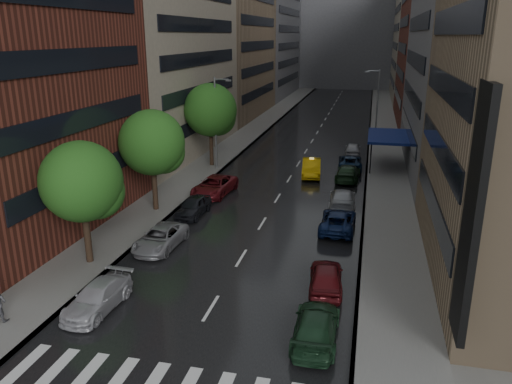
{
  "coord_description": "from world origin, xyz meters",
  "views": [
    {
      "loc": [
        7.14,
        -16.9,
        13.03
      ],
      "look_at": [
        0.0,
        14.02,
        3.0
      ],
      "focal_mm": 35.0,
      "sensor_mm": 36.0,
      "label": 1
    }
  ],
  "objects": [
    {
      "name": "buildings_right",
      "position": [
        15.0,
        56.7,
        15.03
      ],
      "size": [
        8.05,
        109.1,
        36.0
      ],
      "color": "#937A5B",
      "rests_on": "ground"
    },
    {
      "name": "parked_cars_left",
      "position": [
        -5.4,
        14.35,
        0.72
      ],
      "size": [
        3.13,
        24.31,
        1.56
      ],
      "color": "#ACABB0",
      "rests_on": "ground"
    },
    {
      "name": "sidewalk_right",
      "position": [
        9.0,
        50.0,
        0.07
      ],
      "size": [
        4.0,
        140.0,
        0.15
      ],
      "primitive_type": "cube",
      "color": "gray",
      "rests_on": "ground"
    },
    {
      "name": "road",
      "position": [
        0.0,
        50.0,
        0.01
      ],
      "size": [
        14.0,
        140.0,
        0.01
      ],
      "primitive_type": "cube",
      "color": "black",
      "rests_on": "ground"
    },
    {
      "name": "parked_cars_right",
      "position": [
        5.4,
        21.12,
        0.71
      ],
      "size": [
        2.56,
        41.45,
        1.49
      ],
      "color": "#1A3922",
      "rests_on": "ground"
    },
    {
      "name": "street_lamp_right",
      "position": [
        7.72,
        45.0,
        4.89
      ],
      "size": [
        1.74,
        0.22,
        9.0
      ],
      "color": "gray",
      "rests_on": "sidewalk_right"
    },
    {
      "name": "buildings_left",
      "position": [
        -15.0,
        58.79,
        15.99
      ],
      "size": [
        8.0,
        108.0,
        38.0
      ],
      "color": "maroon",
      "rests_on": "ground"
    },
    {
      "name": "tree_mid",
      "position": [
        -8.6,
        16.85,
        5.36
      ],
      "size": [
        4.92,
        4.92,
        7.84
      ],
      "color": "#382619",
      "rests_on": "ground"
    },
    {
      "name": "building_far",
      "position": [
        0.0,
        118.0,
        16.0
      ],
      "size": [
        40.0,
        14.0,
        32.0
      ],
      "primitive_type": "cube",
      "color": "slate",
      "rests_on": "ground"
    },
    {
      "name": "tree_far",
      "position": [
        -8.6,
        30.91,
        5.82
      ],
      "size": [
        5.34,
        5.34,
        8.5
      ],
      "color": "#382619",
      "rests_on": "ground"
    },
    {
      "name": "taxi",
      "position": [
        1.9,
        29.56,
        0.82
      ],
      "size": [
        2.25,
        5.13,
        1.64
      ],
      "primitive_type": "imported",
      "rotation": [
        0.0,
        0.0,
        0.11
      ],
      "color": "yellow",
      "rests_on": "ground"
    },
    {
      "name": "tree_near",
      "position": [
        -8.6,
        7.27,
        5.07
      ],
      "size": [
        4.65,
        4.65,
        7.42
      ],
      "color": "#382619",
      "rests_on": "ground"
    },
    {
      "name": "ground",
      "position": [
        0.0,
        0.0,
        0.0
      ],
      "size": [
        220.0,
        220.0,
        0.0
      ],
      "primitive_type": "plane",
      "color": "gray",
      "rests_on": "ground"
    },
    {
      "name": "awning",
      "position": [
        8.98,
        35.0,
        3.13
      ],
      "size": [
        4.0,
        8.0,
        3.12
      ],
      "color": "navy",
      "rests_on": "sidewalk_right"
    },
    {
      "name": "street_lamp_left",
      "position": [
        -7.72,
        30.0,
        4.89
      ],
      "size": [
        1.74,
        0.22,
        9.0
      ],
      "color": "gray",
      "rests_on": "sidewalk_left"
    },
    {
      "name": "sidewalk_left",
      "position": [
        -9.0,
        50.0,
        0.07
      ],
      "size": [
        4.0,
        140.0,
        0.15
      ],
      "primitive_type": "cube",
      "color": "gray",
      "rests_on": "ground"
    }
  ]
}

